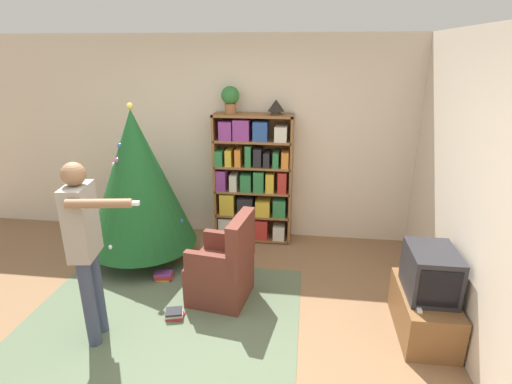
{
  "coord_description": "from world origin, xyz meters",
  "views": [
    {
      "loc": [
        0.94,
        -2.74,
        2.41
      ],
      "look_at": [
        0.45,
        1.02,
        1.05
      ],
      "focal_mm": 28.0,
      "sensor_mm": 36.0,
      "label": 1
    }
  ],
  "objects_px": {
    "armchair": "(224,270)",
    "potted_plant": "(230,98)",
    "christmas_tree": "(137,180)",
    "bookshelf": "(252,181)",
    "table_lamp": "(276,106)",
    "standing_person": "(85,240)",
    "television": "(431,272)"
  },
  "relations": [
    {
      "from": "christmas_tree",
      "to": "television",
      "type": "bearing_deg",
      "value": -17.91
    },
    {
      "from": "television",
      "to": "standing_person",
      "type": "xyz_separation_m",
      "value": [
        -2.85,
        -0.44,
        0.34
      ]
    },
    {
      "from": "bookshelf",
      "to": "television",
      "type": "xyz_separation_m",
      "value": [
        1.78,
        -1.68,
        -0.2
      ]
    },
    {
      "from": "armchair",
      "to": "potted_plant",
      "type": "height_order",
      "value": "potted_plant"
    },
    {
      "from": "television",
      "to": "standing_person",
      "type": "bearing_deg",
      "value": -171.16
    },
    {
      "from": "armchair",
      "to": "standing_person",
      "type": "bearing_deg",
      "value": -44.92
    },
    {
      "from": "armchair",
      "to": "potted_plant",
      "type": "relative_size",
      "value": 2.8
    },
    {
      "from": "standing_person",
      "to": "potted_plant",
      "type": "bearing_deg",
      "value": 150.42
    },
    {
      "from": "potted_plant",
      "to": "christmas_tree",
      "type": "bearing_deg",
      "value": -143.15
    },
    {
      "from": "christmas_tree",
      "to": "potted_plant",
      "type": "height_order",
      "value": "potted_plant"
    },
    {
      "from": "television",
      "to": "standing_person",
      "type": "height_order",
      "value": "standing_person"
    },
    {
      "from": "potted_plant",
      "to": "table_lamp",
      "type": "distance_m",
      "value": 0.56
    },
    {
      "from": "potted_plant",
      "to": "table_lamp",
      "type": "xyz_separation_m",
      "value": [
        0.56,
        0.0,
        -0.09
      ]
    },
    {
      "from": "christmas_tree",
      "to": "potted_plant",
      "type": "relative_size",
      "value": 5.69
    },
    {
      "from": "armchair",
      "to": "table_lamp",
      "type": "xyz_separation_m",
      "value": [
        0.39,
        1.41,
        1.45
      ]
    },
    {
      "from": "bookshelf",
      "to": "television",
      "type": "bearing_deg",
      "value": -43.24
    },
    {
      "from": "bookshelf",
      "to": "christmas_tree",
      "type": "distance_m",
      "value": 1.42
    },
    {
      "from": "table_lamp",
      "to": "television",
      "type": "bearing_deg",
      "value": -48.62
    },
    {
      "from": "bookshelf",
      "to": "table_lamp",
      "type": "distance_m",
      "value": 1.0
    },
    {
      "from": "christmas_tree",
      "to": "table_lamp",
      "type": "xyz_separation_m",
      "value": [
        1.51,
        0.72,
        0.76
      ]
    },
    {
      "from": "christmas_tree",
      "to": "armchair",
      "type": "height_order",
      "value": "christmas_tree"
    },
    {
      "from": "standing_person",
      "to": "potted_plant",
      "type": "xyz_separation_m",
      "value": [
        0.8,
        2.13,
        0.91
      ]
    },
    {
      "from": "christmas_tree",
      "to": "standing_person",
      "type": "relative_size",
      "value": 1.17
    },
    {
      "from": "christmas_tree",
      "to": "table_lamp",
      "type": "distance_m",
      "value": 1.84
    },
    {
      "from": "bookshelf",
      "to": "table_lamp",
      "type": "xyz_separation_m",
      "value": [
        0.3,
        0.01,
        0.96
      ]
    },
    {
      "from": "armchair",
      "to": "table_lamp",
      "type": "bearing_deg",
      "value": 173.13
    },
    {
      "from": "bookshelf",
      "to": "potted_plant",
      "type": "relative_size",
      "value": 5.07
    },
    {
      "from": "table_lamp",
      "to": "bookshelf",
      "type": "bearing_deg",
      "value": -178.15
    },
    {
      "from": "television",
      "to": "armchair",
      "type": "height_order",
      "value": "armchair"
    },
    {
      "from": "television",
      "to": "table_lamp",
      "type": "bearing_deg",
      "value": 131.38
    },
    {
      "from": "armchair",
      "to": "standing_person",
      "type": "relative_size",
      "value": 0.57
    },
    {
      "from": "armchair",
      "to": "christmas_tree",
      "type": "bearing_deg",
      "value": -112.92
    }
  ]
}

